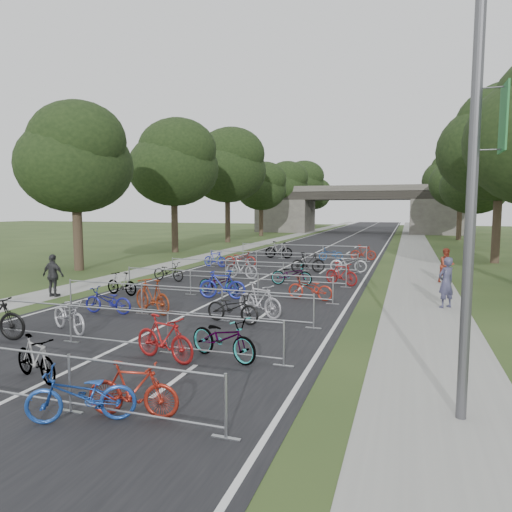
% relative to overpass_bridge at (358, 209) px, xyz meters
% --- Properties ---
extents(ground, '(200.00, 200.00, 0.00)m').
position_rel_overpass_bridge_xyz_m(ground, '(0.00, -65.00, -3.53)').
color(ground, '#2C411B').
rests_on(ground, ground).
extents(road, '(11.00, 140.00, 0.01)m').
position_rel_overpass_bridge_xyz_m(road, '(0.00, -15.00, -3.53)').
color(road, black).
rests_on(road, ground).
extents(sidewalk_right, '(3.00, 140.00, 0.01)m').
position_rel_overpass_bridge_xyz_m(sidewalk_right, '(8.00, -15.00, -3.53)').
color(sidewalk_right, gray).
rests_on(sidewalk_right, ground).
extents(sidewalk_left, '(2.00, 140.00, 0.01)m').
position_rel_overpass_bridge_xyz_m(sidewalk_left, '(-7.50, -15.00, -3.53)').
color(sidewalk_left, gray).
rests_on(sidewalk_left, ground).
extents(lane_markings, '(0.12, 140.00, 0.00)m').
position_rel_overpass_bridge_xyz_m(lane_markings, '(0.00, -15.00, -3.53)').
color(lane_markings, silver).
rests_on(lane_markings, ground).
extents(overpass_bridge, '(31.00, 8.00, 7.05)m').
position_rel_overpass_bridge_xyz_m(overpass_bridge, '(0.00, 0.00, 0.00)').
color(overpass_bridge, '#494641').
rests_on(overpass_bridge, ground).
extents(lamppost, '(0.61, 0.65, 8.21)m').
position_rel_overpass_bridge_xyz_m(lamppost, '(8.33, -63.00, 0.75)').
color(lamppost, '#4C4C51').
rests_on(lamppost, ground).
extents(tree_left_0, '(6.72, 6.72, 10.25)m').
position_rel_overpass_bridge_xyz_m(tree_left_0, '(-11.39, -49.07, 2.96)').
color(tree_left_0, '#33261C').
rests_on(tree_left_0, ground).
extents(tree_left_1, '(7.56, 7.56, 11.53)m').
position_rel_overpass_bridge_xyz_m(tree_left_1, '(-11.39, -37.07, 3.77)').
color(tree_left_1, '#33261C').
rests_on(tree_left_1, ground).
extents(tree_right_1, '(8.18, 8.18, 12.47)m').
position_rel_overpass_bridge_xyz_m(tree_right_1, '(13.11, -37.07, 4.37)').
color(tree_right_1, '#33261C').
rests_on(tree_right_1, ground).
extents(tree_left_2, '(8.40, 8.40, 12.81)m').
position_rel_overpass_bridge_xyz_m(tree_left_2, '(-11.39, -25.07, 4.58)').
color(tree_left_2, '#33261C').
rests_on(tree_left_2, ground).
extents(tree_right_2, '(6.16, 6.16, 9.39)m').
position_rel_overpass_bridge_xyz_m(tree_right_2, '(13.11, -25.07, 2.41)').
color(tree_right_2, '#33261C').
rests_on(tree_right_2, ground).
extents(tree_left_3, '(6.72, 6.72, 10.25)m').
position_rel_overpass_bridge_xyz_m(tree_left_3, '(-11.39, -13.07, 2.96)').
color(tree_left_3, '#33261C').
rests_on(tree_left_3, ground).
extents(tree_right_3, '(7.17, 7.17, 10.93)m').
position_rel_overpass_bridge_xyz_m(tree_right_3, '(13.11, -13.07, 3.39)').
color(tree_right_3, '#33261C').
rests_on(tree_right_3, ground).
extents(tree_left_4, '(7.56, 7.56, 11.53)m').
position_rel_overpass_bridge_xyz_m(tree_left_4, '(-11.39, -1.07, 3.77)').
color(tree_left_4, '#33261C').
rests_on(tree_left_4, ground).
extents(tree_right_4, '(8.18, 8.18, 12.47)m').
position_rel_overpass_bridge_xyz_m(tree_right_4, '(13.11, -1.07, 4.37)').
color(tree_right_4, '#33261C').
rests_on(tree_right_4, ground).
extents(tree_left_5, '(8.40, 8.40, 12.81)m').
position_rel_overpass_bridge_xyz_m(tree_left_5, '(-11.39, 10.93, 4.58)').
color(tree_left_5, '#33261C').
rests_on(tree_left_5, ground).
extents(tree_right_5, '(6.16, 6.16, 9.39)m').
position_rel_overpass_bridge_xyz_m(tree_right_5, '(13.11, 10.93, 2.41)').
color(tree_right_5, '#33261C').
rests_on(tree_right_5, ground).
extents(tree_left_6, '(6.72, 6.72, 10.25)m').
position_rel_overpass_bridge_xyz_m(tree_left_6, '(-11.39, 22.93, 2.96)').
color(tree_left_6, '#33261C').
rests_on(tree_left_6, ground).
extents(tree_right_6, '(7.17, 7.17, 10.93)m').
position_rel_overpass_bridge_xyz_m(tree_right_6, '(13.11, 22.93, 3.39)').
color(tree_right_6, '#33261C').
rests_on(tree_right_6, ground).
extents(barrier_row_0, '(9.70, 0.08, 1.10)m').
position_rel_overpass_bridge_xyz_m(barrier_row_0, '(0.00, -65.00, -2.99)').
color(barrier_row_0, '#929499').
rests_on(barrier_row_0, ground).
extents(barrier_row_1, '(9.70, 0.08, 1.10)m').
position_rel_overpass_bridge_xyz_m(barrier_row_1, '(0.00, -61.40, -2.99)').
color(barrier_row_1, '#929499').
rests_on(barrier_row_1, ground).
extents(barrier_row_2, '(9.70, 0.08, 1.10)m').
position_rel_overpass_bridge_xyz_m(barrier_row_2, '(0.00, -57.80, -2.99)').
color(barrier_row_2, '#929499').
rests_on(barrier_row_2, ground).
extents(barrier_row_3, '(9.70, 0.08, 1.10)m').
position_rel_overpass_bridge_xyz_m(barrier_row_3, '(0.00, -54.00, -2.99)').
color(barrier_row_3, '#929499').
rests_on(barrier_row_3, ground).
extents(barrier_row_4, '(9.70, 0.08, 1.10)m').
position_rel_overpass_bridge_xyz_m(barrier_row_4, '(0.00, -50.00, -2.99)').
color(barrier_row_4, '#929499').
rests_on(barrier_row_4, ground).
extents(barrier_row_5, '(9.70, 0.08, 1.10)m').
position_rel_overpass_bridge_xyz_m(barrier_row_5, '(0.00, -45.00, -2.99)').
color(barrier_row_5, '#929499').
rests_on(barrier_row_5, ground).
extents(barrier_row_6, '(9.70, 0.08, 1.10)m').
position_rel_overpass_bridge_xyz_m(barrier_row_6, '(0.00, -39.00, -2.99)').
color(barrier_row_6, '#929499').
rests_on(barrier_row_6, ground).
extents(bike_1, '(1.69, 0.98, 0.98)m').
position_rel_overpass_bridge_xyz_m(bike_1, '(-0.26, -63.96, -3.04)').
color(bike_1, '#929499').
rests_on(bike_1, ground).
extents(bike_2, '(1.98, 1.43, 0.99)m').
position_rel_overpass_bridge_xyz_m(bike_2, '(2.00, -65.28, -3.04)').
color(bike_2, '#1B4196').
rests_on(bike_2, ground).
extents(bike_3, '(1.76, 0.75, 1.02)m').
position_rel_overpass_bridge_xyz_m(bike_3, '(2.75, -64.82, -3.02)').
color(bike_3, maroon).
rests_on(bike_3, ground).
extents(bike_5, '(2.11, 1.48, 1.05)m').
position_rel_overpass_bridge_xyz_m(bike_5, '(-2.31, -60.54, -3.01)').
color(bike_5, '#A8A8B0').
rests_on(bike_5, ground).
extents(bike_6, '(1.96, 1.02, 1.13)m').
position_rel_overpass_bridge_xyz_m(bike_6, '(1.74, -61.96, -2.97)').
color(bike_6, maroon).
rests_on(bike_6, ground).
extents(bike_7, '(2.19, 1.38, 1.08)m').
position_rel_overpass_bridge_xyz_m(bike_7, '(3.06, -61.40, -2.99)').
color(bike_7, '#929499').
rests_on(bike_7, ground).
extents(bike_8, '(1.83, 0.76, 0.94)m').
position_rel_overpass_bridge_xyz_m(bike_8, '(-2.69, -58.16, -3.06)').
color(bike_8, navy).
rests_on(bike_8, ground).
extents(bike_9, '(2.11, 1.40, 1.24)m').
position_rel_overpass_bridge_xyz_m(bike_9, '(-1.25, -57.58, -2.91)').
color(bike_9, maroon).
rests_on(bike_9, ground).
extents(bike_10, '(2.01, 1.00, 1.01)m').
position_rel_overpass_bridge_xyz_m(bike_10, '(1.97, -57.96, -3.03)').
color(bike_10, black).
rests_on(bike_10, ground).
extents(bike_11, '(2.02, 1.33, 1.18)m').
position_rel_overpass_bridge_xyz_m(bike_11, '(2.55, -56.93, -2.94)').
color(bike_11, '#A4A3AA').
rests_on(bike_11, ground).
extents(bike_12, '(1.72, 0.75, 1.00)m').
position_rel_overpass_bridge_xyz_m(bike_12, '(-4.30, -55.02, -3.03)').
color(bike_12, '#929499').
rests_on(bike_12, ground).
extents(bike_13, '(1.98, 0.85, 1.01)m').
position_rel_overpass_bridge_xyz_m(bike_13, '(-0.39, -53.55, -3.03)').
color(bike_13, '#929499').
rests_on(bike_13, ground).
extents(bike_14, '(2.03, 0.77, 1.19)m').
position_rel_overpass_bridge_xyz_m(bike_14, '(0.11, -54.40, -2.94)').
color(bike_14, navy).
rests_on(bike_14, ground).
extents(bike_15, '(1.93, 0.84, 0.98)m').
position_rel_overpass_bridge_xyz_m(bike_15, '(3.60, -53.49, -3.04)').
color(bike_15, '#9F2517').
rests_on(bike_15, ground).
extents(bike_16, '(1.94, 0.93, 0.98)m').
position_rel_overpass_bridge_xyz_m(bike_16, '(-4.30, -50.97, -3.04)').
color(bike_16, black).
rests_on(bike_16, ground).
extents(bike_17, '(2.00, 0.89, 1.16)m').
position_rel_overpass_bridge_xyz_m(bike_17, '(-1.03, -49.02, -2.95)').
color(bike_17, gray).
rests_on(bike_17, ground).
extents(bike_18, '(2.03, 0.72, 1.07)m').
position_rel_overpass_bridge_xyz_m(bike_18, '(2.01, -50.26, -3.00)').
color(bike_18, '#929499').
rests_on(bike_18, ground).
extents(bike_19, '(1.88, 1.34, 1.11)m').
position_rel_overpass_bridge_xyz_m(bike_19, '(4.30, -49.46, -2.98)').
color(bike_19, maroon).
rests_on(bike_19, ground).
extents(bike_20, '(1.78, 0.84, 1.03)m').
position_rel_overpass_bridge_xyz_m(bike_20, '(-4.30, -45.01, -3.02)').
color(bike_20, '#1C239B').
rests_on(bike_20, ground).
extents(bike_21, '(2.13, 0.94, 1.09)m').
position_rel_overpass_bridge_xyz_m(bike_21, '(-2.74, -44.64, -2.99)').
color(bike_21, maroon).
rests_on(bike_21, ground).
extents(bike_22, '(2.05, 1.28, 1.19)m').
position_rel_overpass_bridge_xyz_m(bike_22, '(1.86, -45.72, -2.94)').
color(bike_22, black).
rests_on(bike_22, ground).
extents(bike_23, '(2.17, 0.96, 1.11)m').
position_rel_overpass_bridge_xyz_m(bike_23, '(4.07, -44.81, -2.98)').
color(bike_23, '#AFAFB7').
rests_on(bike_23, ground).
extents(bike_25, '(2.11, 0.66, 1.26)m').
position_rel_overpass_bridge_xyz_m(bike_25, '(-1.82, -38.87, -2.91)').
color(bike_25, '#929499').
rests_on(bike_25, ground).
extents(bike_26, '(1.84, 1.23, 0.91)m').
position_rel_overpass_bridge_xyz_m(bike_26, '(2.11, -39.00, -3.08)').
color(bike_26, navy).
rests_on(bike_26, ground).
extents(bike_27, '(1.83, 0.57, 1.09)m').
position_rel_overpass_bridge_xyz_m(bike_27, '(4.30, -38.10, -2.99)').
color(bike_27, maroon).
rests_on(bike_27, ground).
extents(pedestrian_a, '(0.83, 0.81, 1.91)m').
position_rel_overpass_bridge_xyz_m(pedestrian_a, '(8.72, -53.30, -2.58)').
color(pedestrian_a, '#383753').
rests_on(pedestrian_a, ground).
extents(pedestrian_b, '(1.06, 1.01, 1.73)m').
position_rel_overpass_bridge_xyz_m(pedestrian_b, '(9.20, -46.97, -2.67)').
color(pedestrian_b, maroon).
rests_on(pedestrian_b, ground).
extents(pedestrian_c, '(1.07, 0.48, 1.81)m').
position_rel_overpass_bridge_xyz_m(pedestrian_c, '(-6.80, -56.24, -2.63)').
color(pedestrian_c, '#28282A').
rests_on(pedestrian_c, ground).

